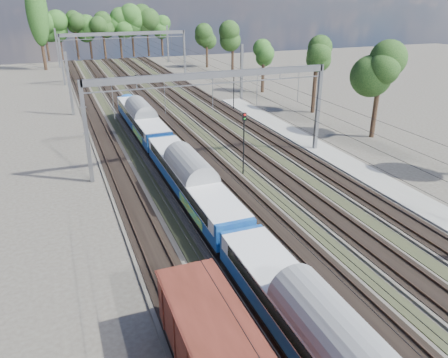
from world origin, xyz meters
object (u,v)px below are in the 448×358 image
object	(u,v)px
signal_far	(234,85)
signal_near	(244,136)
worker	(136,80)
emu_train	(192,177)

from	to	relation	value
signal_far	signal_near	bearing A→B (deg)	-85.53
worker	signal_near	world-z (taller)	signal_near
signal_far	worker	bearing A→B (deg)	136.06
signal_near	signal_far	xyz separation A→B (m)	(8.41, 22.65, -0.04)
worker	signal_near	xyz separation A→B (m)	(0.97, -46.81, 2.74)
signal_near	worker	bearing A→B (deg)	104.37
emu_train	signal_far	bearing A→B (deg)	61.43
signal_near	signal_far	size ratio (longest dim) A/B	1.01
emu_train	worker	world-z (taller)	emu_train
worker	signal_far	world-z (taller)	signal_far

